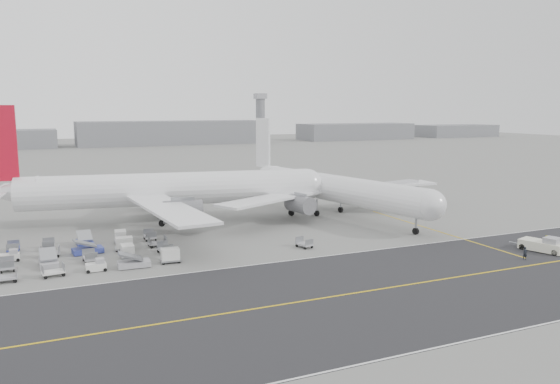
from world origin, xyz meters
name	(u,v)px	position (x,y,z in m)	size (l,w,h in m)	color
ground	(296,255)	(0.00, 0.00, 0.00)	(700.00, 700.00, 0.00)	gray
taxiway	(396,287)	(5.02, -17.98, 0.01)	(220.00, 59.00, 0.03)	#2B2B2D
horizon_buildings	(156,145)	(30.00, 260.00, 0.00)	(520.00, 28.00, 28.00)	slate
control_tower	(260,117)	(100.00, 265.00, 16.25)	(7.00, 7.00, 31.25)	slate
airliner_a	(162,189)	(-13.13, 31.80, 6.39)	(64.09, 62.93, 22.23)	white
airliner_b	(330,188)	(19.92, 25.68, 5.58)	(54.19, 55.37, 19.36)	white
pushback_tug	(543,245)	(35.60, -13.13, 0.97)	(4.78, 8.37, 2.37)	beige
jet_bridge	(393,189)	(36.55, 27.38, 4.07)	(15.63, 6.10, 5.83)	gray
gse_cluster	(89,258)	(-28.30, 11.03, 0.00)	(29.08, 23.00, 2.17)	#A1A1A7
stray_dolly	(304,248)	(3.14, 3.63, 0.00)	(1.62, 2.64, 1.62)	silver
ground_crew_a	(525,253)	(29.22, -15.51, 0.95)	(0.69, 0.46, 1.90)	black
ground_crew_b	(546,241)	(38.09, -11.50, 0.95)	(0.92, 0.72, 1.90)	yellow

